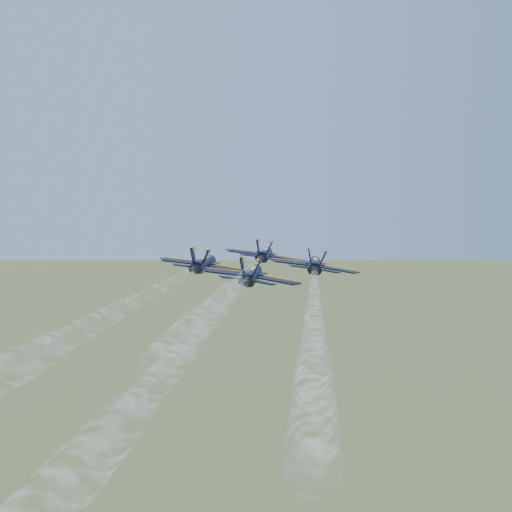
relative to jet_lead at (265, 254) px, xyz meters
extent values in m
cylinder|color=black|center=(-0.09, -0.35, 0.04)|extent=(5.74, 14.20, 2.06)
cone|color=black|center=(2.16, 7.81, 0.04)|extent=(2.72, 3.22, 2.06)
ellipsoid|color=black|center=(0.95, 3.13, 0.62)|extent=(1.80, 2.78, 1.02)
cube|color=gray|center=(-0.19, -0.32, -0.65)|extent=(4.97, 12.69, 0.71)
cube|color=black|center=(-3.80, -0.22, 0.46)|extent=(6.31, 3.69, 1.08)
cube|color=yellow|center=(-3.30, 1.53, 0.56)|extent=(5.99, 0.65, 1.10)
cube|color=black|center=(3.13, -2.12, -0.59)|extent=(7.02, 6.24, 1.08)
cube|color=yellow|center=(3.63, -0.38, -0.48)|extent=(5.20, 3.60, 1.10)
cube|color=black|center=(-4.02, -6.28, 0.36)|extent=(2.95, 2.02, 0.55)
cube|color=black|center=(0.25, -7.46, -0.28)|extent=(3.24, 3.04, 0.55)
cube|color=black|center=(-2.35, -5.97, 1.65)|extent=(1.24, 2.43, 2.77)
cube|color=black|center=(-0.61, -6.44, 1.39)|extent=(1.96, 2.63, 2.57)
cylinder|color=black|center=(-2.56, -7.46, 0.00)|extent=(1.62, 1.59, 1.33)
cylinder|color=black|center=(-1.64, -7.71, -0.14)|extent=(1.62, 1.59, 1.33)
cylinder|color=black|center=(-12.22, -12.01, 0.04)|extent=(5.74, 14.20, 2.06)
cone|color=black|center=(-9.97, -3.85, 0.04)|extent=(2.72, 3.22, 2.06)
ellipsoid|color=black|center=(-11.17, -8.53, 0.62)|extent=(1.80, 2.78, 1.02)
cube|color=gray|center=(-12.31, -11.98, -0.65)|extent=(4.97, 12.69, 0.71)
cube|color=black|center=(-15.92, -11.87, 0.46)|extent=(6.31, 3.69, 1.08)
cube|color=yellow|center=(-15.43, -10.13, 0.56)|extent=(5.99, 0.65, 1.10)
cube|color=black|center=(-8.99, -13.78, -0.59)|extent=(7.02, 6.24, 1.08)
cube|color=yellow|center=(-8.50, -12.04, -0.48)|extent=(5.20, 3.60, 1.10)
cube|color=black|center=(-16.15, -17.94, 0.36)|extent=(2.95, 2.02, 0.55)
cube|color=black|center=(-11.87, -19.11, -0.28)|extent=(3.24, 3.04, 0.55)
cube|color=black|center=(-14.47, -17.62, 1.65)|extent=(1.24, 2.43, 2.77)
cube|color=black|center=(-12.74, -18.10, 1.39)|extent=(1.96, 2.63, 2.57)
cylinder|color=black|center=(-14.68, -19.12, 0.00)|extent=(1.62, 1.59, 1.33)
cylinder|color=black|center=(-13.77, -19.37, -0.14)|extent=(1.62, 1.59, 1.33)
cylinder|color=black|center=(4.68, -16.51, 0.04)|extent=(5.74, 14.20, 2.06)
cone|color=black|center=(6.93, -8.35, 0.04)|extent=(2.72, 3.22, 2.06)
ellipsoid|color=black|center=(5.72, -13.03, 0.62)|extent=(1.80, 2.78, 1.02)
cube|color=gray|center=(4.58, -16.49, -0.65)|extent=(4.97, 12.69, 0.71)
cube|color=black|center=(0.97, -16.38, 0.46)|extent=(6.31, 3.69, 1.08)
cube|color=yellow|center=(1.47, -14.63, 0.56)|extent=(5.99, 0.65, 1.10)
cube|color=black|center=(7.90, -18.29, -0.59)|extent=(7.02, 6.24, 1.08)
cube|color=yellow|center=(8.40, -16.54, -0.48)|extent=(5.20, 3.60, 1.10)
cube|color=black|center=(0.75, -22.44, 0.36)|extent=(2.95, 2.02, 0.55)
cube|color=black|center=(5.02, -23.62, -0.28)|extent=(3.24, 3.04, 0.55)
cube|color=black|center=(2.42, -22.13, 1.65)|extent=(1.24, 2.43, 2.77)
cube|color=black|center=(4.16, -22.60, 1.39)|extent=(1.96, 2.63, 2.57)
cylinder|color=black|center=(2.21, -23.62, 0.00)|extent=(1.62, 1.59, 1.33)
cylinder|color=black|center=(3.13, -23.87, -0.14)|extent=(1.62, 1.59, 1.33)
cylinder|color=black|center=(-7.02, -25.96, 0.04)|extent=(5.74, 14.20, 2.06)
cone|color=black|center=(-4.77, -17.80, 0.04)|extent=(2.72, 3.22, 2.06)
ellipsoid|color=black|center=(-5.97, -22.48, 0.62)|extent=(1.80, 2.78, 1.02)
cube|color=gray|center=(-7.12, -25.93, -0.65)|extent=(4.97, 12.69, 0.71)
cube|color=black|center=(-10.72, -25.83, 0.46)|extent=(6.31, 3.69, 1.08)
cube|color=yellow|center=(-10.23, -24.08, 0.56)|extent=(5.99, 0.65, 1.10)
cube|color=black|center=(-3.80, -27.73, -0.59)|extent=(7.02, 6.24, 1.08)
cube|color=yellow|center=(-3.30, -25.99, -0.48)|extent=(5.20, 3.60, 1.10)
cube|color=black|center=(-10.95, -31.89, 0.36)|extent=(2.95, 2.02, 0.55)
cube|color=black|center=(-6.67, -33.07, -0.28)|extent=(3.24, 3.04, 0.55)
cube|color=black|center=(-9.27, -31.58, 1.65)|extent=(1.24, 2.43, 2.77)
cube|color=black|center=(-7.54, -32.05, 1.39)|extent=(1.96, 2.63, 2.57)
cylinder|color=black|center=(-9.49, -33.07, 0.00)|extent=(1.62, 1.59, 1.33)
cylinder|color=black|center=(-8.57, -33.32, -0.14)|extent=(1.62, 1.59, 1.33)
cylinder|color=white|center=(-4.72, -17.17, 0.04)|extent=(6.55, 20.26, 1.09)
cylinder|color=white|center=(-9.91, -36.01, 0.04)|extent=(6.95, 20.37, 1.50)
cylinder|color=white|center=(-15.10, -54.85, 0.04)|extent=(7.41, 20.50, 1.98)
cylinder|color=white|center=(-20.29, -73.69, 0.04)|extent=(7.95, 20.65, 2.54)
cylinder|color=white|center=(-16.85, -28.83, 0.04)|extent=(6.55, 20.26, 1.09)
cylinder|color=white|center=(-22.04, -47.67, 0.04)|extent=(6.95, 20.37, 1.50)
cylinder|color=white|center=(-27.22, -66.51, 0.04)|extent=(7.41, 20.50, 1.98)
cylinder|color=white|center=(0.05, -33.34, 0.04)|extent=(6.55, 20.26, 1.09)
cylinder|color=white|center=(-5.14, -52.18, 0.04)|extent=(6.95, 20.37, 1.50)
cylinder|color=white|center=(-10.33, -71.02, 0.04)|extent=(7.41, 20.50, 1.98)
cylinder|color=white|center=(-15.52, -89.86, 0.04)|extent=(7.95, 20.65, 2.54)
cylinder|color=white|center=(-11.65, -42.78, 0.04)|extent=(6.55, 20.26, 1.09)
cylinder|color=white|center=(-16.84, -61.62, 0.04)|extent=(6.95, 20.37, 1.50)
cylinder|color=white|center=(-22.03, -80.46, 0.04)|extent=(7.41, 20.50, 1.98)
camera|label=1|loc=(-24.51, -123.58, 13.91)|focal=50.00mm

